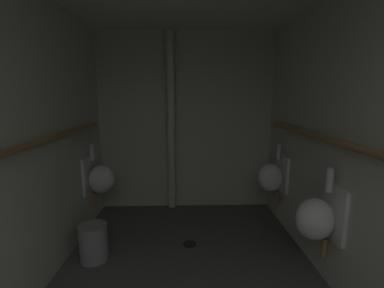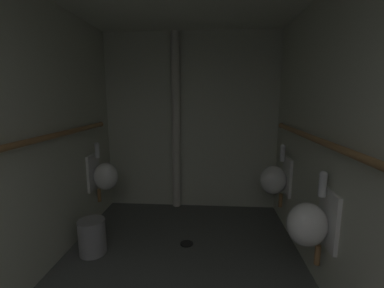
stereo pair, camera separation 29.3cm
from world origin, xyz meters
name	(u,v)px [view 1 (the left image)]	position (x,y,z in m)	size (l,w,h in m)	color
wall_left	(18,147)	(-1.21, 1.72, 1.20)	(0.06, 3.56, 2.41)	beige
wall_right	(351,145)	(1.21, 1.72, 1.20)	(0.06, 3.56, 2.41)	beige
wall_back	(186,123)	(0.00, 3.47, 1.20)	(2.47, 0.06, 2.41)	beige
urinal_left_mid	(100,178)	(-1.03, 2.87, 0.61)	(0.32, 0.30, 0.76)	white
urinal_right_mid	(317,218)	(1.03, 1.77, 0.61)	(0.32, 0.30, 0.76)	white
urinal_right_far	(272,177)	(1.03, 2.86, 0.61)	(0.32, 0.30, 0.76)	white
supply_pipe_left	(28,146)	(-1.12, 1.68, 1.21)	(0.06, 2.83, 0.06)	#9E7042
supply_pipe_right	(339,143)	(1.12, 1.73, 1.21)	(0.06, 2.73, 0.06)	#9E7042
standpipe_back_wall	(171,123)	(-0.20, 3.36, 1.20)	(0.11, 0.11, 2.36)	beige
floor_drain	(190,244)	(0.03, 2.42, 0.00)	(0.14, 0.14, 0.01)	black
waste_bin	(94,242)	(-0.90, 2.19, 0.18)	(0.26, 0.26, 0.35)	gray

